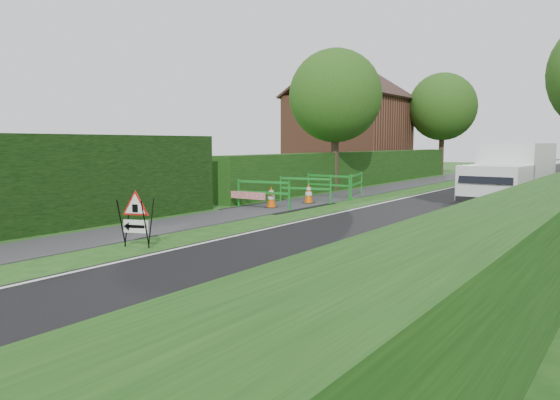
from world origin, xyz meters
The scene contains 19 objects.
ground centered at (0.00, 0.00, 0.00)m, with size 120.00×120.00×0.00m, color #164614.
road_surface centered at (2.50, 35.00, 0.00)m, with size 6.00×90.00×0.02m, color black.
footpath centered at (-3.00, 35.00, 0.01)m, with size 2.00×90.00×0.02m, color #2D2D30.
hedge_west_far centered at (-5.00, 22.00, 0.00)m, with size 1.00×24.00×1.80m, color #14380F.
house_west centered at (-10.00, 30.00, 2.90)m, with size 7.50×7.40×7.88m.
tree_nw centered at (-4.60, 18.00, 4.48)m, with size 4.40×4.40×6.70m.
tree_fw centered at (-4.60, 34.00, 4.83)m, with size 4.80×4.80×7.24m.
triangle_sign centered at (-1.26, 2.80, 0.73)m, with size 0.92×0.92×1.05m.
works_van centered at (3.87, 15.31, 1.20)m, with size 2.33×5.10×2.26m.
traffic_cone_0 centered at (4.59, 11.75, 0.39)m, with size 0.38×0.38×0.79m.
traffic_cone_1 centered at (5.55, 13.29, 0.39)m, with size 0.38×0.38×0.79m.
traffic_cone_3 centered at (-3.00, 10.43, 0.39)m, with size 0.38×0.38×0.79m.
traffic_cone_4 centered at (-2.64, 12.37, 0.39)m, with size 0.38×0.38×0.79m.
ped_barrier_0 centered at (-3.17, 10.19, 0.63)m, with size 2.09×0.61×1.00m.
ped_barrier_1 centered at (-2.87, 12.50, 0.63)m, with size 2.09×0.80×1.00m.
ped_barrier_2 centered at (-3.00, 14.52, 0.63)m, with size 2.08×0.49×1.00m.
ped_barrier_3 centered at (-2.31, 15.72, 0.63)m, with size 0.83×2.08×1.00m.
redwhite_plank centered at (-3.63, 9.91, 0.00)m, with size 1.50×0.04×0.25m, color red.
hatchback_car centered at (2.24, 24.64, 0.67)m, with size 1.57×3.91×1.33m, color silver.
Camera 1 is at (7.91, -5.09, 2.27)m, focal length 35.00 mm.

